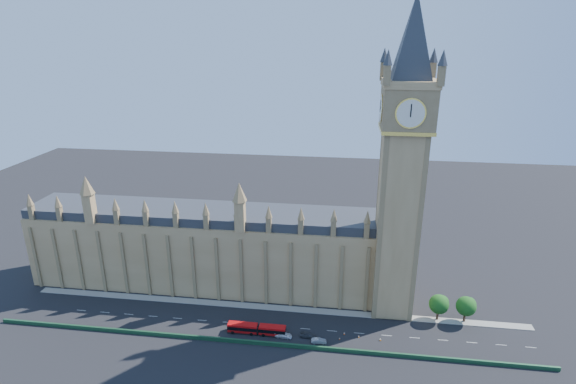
# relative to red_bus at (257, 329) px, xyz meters

# --- Properties ---
(ground) EXTENTS (400.00, 400.00, 0.00)m
(ground) POSITION_rel_red_bus_xyz_m (2.01, 4.10, -1.54)
(ground) COLOR black
(ground) RESTS_ON ground
(palace_westminster) EXTENTS (120.00, 20.00, 28.00)m
(palace_westminster) POSITION_rel_red_bus_xyz_m (-22.99, 26.10, 12.32)
(palace_westminster) COLOR #A07E4D
(palace_westminster) RESTS_ON ground
(elizabeth_tower) EXTENTS (20.59, 20.59, 105.00)m
(elizabeth_tower) POSITION_rel_red_bus_xyz_m (40.01, 18.09, 53.01)
(elizabeth_tower) COLOR #A07E4D
(elizabeth_tower) RESTS_ON ground
(bridge_parapet) EXTENTS (160.00, 0.60, 1.20)m
(bridge_parapet) POSITION_rel_red_bus_xyz_m (2.01, -4.90, -0.94)
(bridge_parapet) COLOR #1E4C2D
(bridge_parapet) RESTS_ON ground
(kerb_north) EXTENTS (160.00, 3.00, 0.16)m
(kerb_north) POSITION_rel_red_bus_xyz_m (2.01, 13.60, -1.46)
(kerb_north) COLOR gray
(kerb_north) RESTS_ON ground
(tree_east_near) EXTENTS (6.00, 6.00, 8.50)m
(tree_east_near) POSITION_rel_red_bus_xyz_m (54.24, 14.18, 4.10)
(tree_east_near) COLOR #382619
(tree_east_near) RESTS_ON ground
(tree_east_far) EXTENTS (6.00, 6.00, 8.50)m
(tree_east_far) POSITION_rel_red_bus_xyz_m (62.24, 14.18, 4.10)
(tree_east_far) COLOR #382619
(tree_east_far) RESTS_ON ground
(red_bus) EXTENTS (17.25, 2.83, 2.93)m
(red_bus) POSITION_rel_red_bus_xyz_m (0.00, 0.00, 0.00)
(red_bus) COLOR red
(red_bus) RESTS_ON ground
(car_grey) EXTENTS (4.76, 2.40, 1.55)m
(car_grey) POSITION_rel_red_bus_xyz_m (15.08, 0.25, -0.77)
(car_grey) COLOR #3B3D42
(car_grey) RESTS_ON ground
(car_silver) EXTENTS (4.43, 1.83, 1.43)m
(car_silver) POSITION_rel_red_bus_xyz_m (18.48, -1.87, -0.83)
(car_silver) COLOR #95989C
(car_silver) RESTS_ON ground
(car_white) EXTENTS (5.21, 2.44, 1.47)m
(car_white) POSITION_rel_red_bus_xyz_m (8.01, -0.61, -0.81)
(car_white) COLOR silver
(car_white) RESTS_ON ground
(cone_a) EXTENTS (0.60, 0.60, 0.75)m
(cone_a) POSITION_rel_red_bus_xyz_m (25.66, 2.90, -1.17)
(cone_a) COLOR black
(cone_a) RESTS_ON ground
(cone_b) EXTENTS (0.39, 0.39, 0.62)m
(cone_b) POSITION_rel_red_bus_xyz_m (24.35, 0.45, -1.24)
(cone_b) COLOR black
(cone_b) RESTS_ON ground
(cone_c) EXTENTS (0.44, 0.44, 0.64)m
(cone_c) POSITION_rel_red_bus_xyz_m (29.85, 2.09, -1.23)
(cone_c) COLOR black
(cone_c) RESTS_ON ground
(cone_d) EXTENTS (0.59, 0.59, 0.71)m
(cone_d) POSITION_rel_red_bus_xyz_m (36.01, 1.47, -1.19)
(cone_d) COLOR black
(cone_d) RESTS_ON ground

